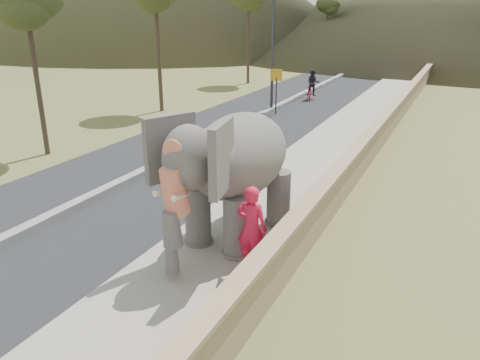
# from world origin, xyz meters

# --- Properties ---
(ground) EXTENTS (160.00, 160.00, 0.00)m
(ground) POSITION_xyz_m (0.00, 0.00, 0.00)
(ground) COLOR olive
(ground) RESTS_ON ground
(road) EXTENTS (7.00, 120.00, 0.03)m
(road) POSITION_xyz_m (-5.00, 10.00, 0.01)
(road) COLOR black
(road) RESTS_ON ground
(median) EXTENTS (0.35, 120.00, 0.22)m
(median) POSITION_xyz_m (-5.00, 10.00, 0.11)
(median) COLOR black
(median) RESTS_ON ground
(walkway) EXTENTS (3.00, 120.00, 0.15)m
(walkway) POSITION_xyz_m (0.00, 10.00, 0.07)
(walkway) COLOR #9E9687
(walkway) RESTS_ON ground
(parapet) EXTENTS (0.30, 120.00, 1.10)m
(parapet) POSITION_xyz_m (1.65, 10.00, 0.55)
(parapet) COLOR tan
(parapet) RESTS_ON ground
(lamppost) EXTENTS (1.76, 0.36, 8.00)m
(lamppost) POSITION_xyz_m (-4.69, 16.36, 4.87)
(lamppost) COLOR #313035
(lamppost) RESTS_ON ground
(signboard) EXTENTS (0.60, 0.08, 2.40)m
(signboard) POSITION_xyz_m (-4.50, 15.74, 1.64)
(signboard) COLOR #2D2D33
(signboard) RESTS_ON ground
(elephant_and_man) EXTENTS (2.67, 4.56, 3.14)m
(elephant_and_man) POSITION_xyz_m (0.02, 1.93, 1.71)
(elephant_and_man) COLOR #67615E
(elephant_and_man) RESTS_ON ground
(motorcyclist) EXTENTS (1.14, 1.76, 1.86)m
(motorcyclist) POSITION_xyz_m (-4.10, 20.71, 0.73)
(motorcyclist) COLOR maroon
(motorcyclist) RESTS_ON ground
(trees) EXTENTS (47.70, 44.04, 8.80)m
(trees) POSITION_xyz_m (3.85, 28.26, 3.74)
(trees) COLOR #473828
(trees) RESTS_ON ground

